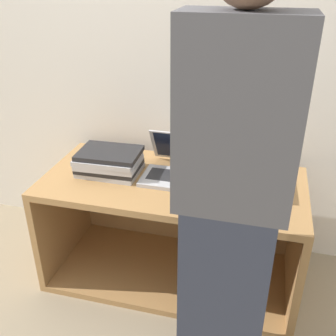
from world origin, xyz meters
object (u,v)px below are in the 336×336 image
object	(u,v)px
laptop_stack_left	(109,162)
person	(231,197)
laptop_stack_right	(240,180)
laptop_open	(175,168)

from	to	relation	value
laptop_stack_left	person	size ratio (longest dim) A/B	0.19
laptop_stack_right	person	xyz separation A→B (m)	(-0.00, -0.50, 0.20)
person	laptop_stack_left	bearing A→B (deg)	143.96
laptop_stack_right	person	world-z (taller)	person
laptop_open	laptop_stack_right	world-z (taller)	laptop_open
laptop_stack_left	laptop_stack_right	bearing A→B (deg)	0.00
laptop_open	person	size ratio (longest dim) A/B	0.20
laptop_stack_right	person	bearing A→B (deg)	-90.50
laptop_stack_right	laptop_open	bearing A→B (deg)	170.66
laptop_stack_right	laptop_stack_left	bearing A→B (deg)	-180.00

